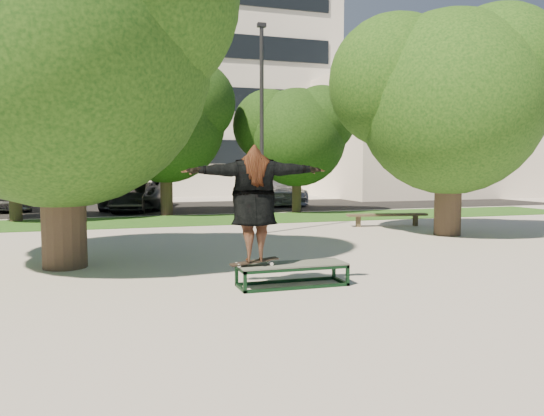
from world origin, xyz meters
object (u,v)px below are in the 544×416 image
object	(u,v)px
lamppost	(262,126)
car_silver_b	(278,190)
car_grey	(136,191)
car_silver_a	(8,193)
tree_left	(54,38)
grind_box	(292,275)
tree_right	(446,92)
bench	(387,216)
car_dark	(131,197)

from	to	relation	value
lamppost	car_silver_b	bearing A→B (deg)	69.43
car_grey	car_silver_a	bearing A→B (deg)	-175.12
tree_left	car_silver_a	size ratio (longest dim) A/B	1.53
grind_box	car_silver_a	size ratio (longest dim) A/B	0.39
car_silver_a	car_silver_b	bearing A→B (deg)	-8.64
tree_right	car_grey	distance (m)	15.39
tree_right	lamppost	world-z (taller)	tree_right
tree_left	bench	world-z (taller)	tree_left
car_silver_a	car_grey	bearing A→B (deg)	-15.11
grind_box	car_silver_b	world-z (taller)	car_silver_b
lamppost	car_grey	bearing A→B (deg)	105.44
car_dark	car_grey	bearing A→B (deg)	90.34
tree_left	car_dark	world-z (taller)	tree_left
tree_right	car_grey	world-z (taller)	tree_right
tree_left	car_silver_a	xyz separation A→B (m)	(-3.30, 15.41, -3.63)
car_silver_a	car_grey	distance (m)	5.63
tree_left	car_silver_b	size ratio (longest dim) A/B	1.35
bench	car_dark	xyz separation A→B (m)	(-7.82, 8.55, 0.28)
tree_left	grind_box	distance (m)	6.40
car_dark	tree_left	bearing A→B (deg)	-88.67
car_silver_a	car_dark	distance (m)	5.81
tree_left	grind_box	world-z (taller)	tree_left
grind_box	car_silver_b	size ratio (longest dim) A/B	0.34
bench	car_silver_a	world-z (taller)	car_silver_a
car_silver_a	car_grey	size ratio (longest dim) A/B	0.79
lamppost	car_grey	size ratio (longest dim) A/B	1.04
car_silver_b	tree_left	bearing A→B (deg)	-116.86
grind_box	bench	size ratio (longest dim) A/B	0.65
car_dark	bench	bearing A→B (deg)	-37.50
bench	car_grey	size ratio (longest dim) A/B	0.47
car_silver_a	car_dark	world-z (taller)	car_silver_a
car_grey	tree_left	bearing A→B (deg)	-87.47
bench	car_silver_b	xyz separation A→B (m)	(-0.21, 10.92, 0.41)
tree_right	lamppost	xyz separation A→B (m)	(-4.92, 1.92, -0.94)
car_dark	car_grey	xyz separation A→B (m)	(0.30, 1.73, 0.18)
car_silver_b	car_grey	bearing A→B (deg)	-169.94
car_grey	car_silver_b	distance (m)	7.34
lamppost	car_silver_a	distance (m)	14.55
car_silver_a	car_silver_b	world-z (taller)	car_silver_a
lamppost	bench	xyz separation A→B (m)	(4.53, 0.58, -2.80)
car_dark	car_silver_b	xyz separation A→B (m)	(7.61, 2.37, 0.13)
tree_right	grind_box	world-z (taller)	tree_right
tree_left	car_grey	world-z (taller)	tree_left
tree_right	car_silver_b	world-z (taller)	tree_right
bench	tree_left	bearing A→B (deg)	-147.07
tree_left	lamppost	xyz separation A→B (m)	(5.29, 3.91, -1.27)
grind_box	car_silver_b	distance (m)	19.27
tree_left	lamppost	world-z (taller)	tree_left
grind_box	car_silver_a	distance (m)	19.69
tree_left	lamppost	size ratio (longest dim) A/B	1.16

